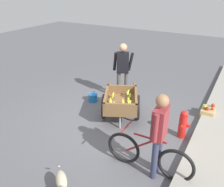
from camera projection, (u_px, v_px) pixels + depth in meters
name	position (u px, v px, depth m)	size (l,w,h in m)	color
ground_plane	(106.00, 122.00, 5.95)	(24.00, 24.00, 0.00)	#56565B
fruit_cart	(121.00, 103.00, 5.94)	(1.82, 1.40, 0.72)	brown
vendor_person	(123.00, 66.00, 6.73)	(0.33, 0.55, 1.66)	#4C4742
bicycle	(148.00, 155.00, 4.28)	(0.46, 1.66, 0.85)	black
cyclist_person	(159.00, 129.00, 3.95)	(0.52, 0.22, 1.61)	#333851
dog	(62.00, 182.00, 3.81)	(0.48, 0.53, 0.40)	beige
fire_hydrant	(183.00, 124.00, 5.24)	(0.25, 0.25, 0.67)	red
plastic_bucket	(93.00, 98.00, 6.93)	(0.25, 0.25, 0.23)	#1966B2
mixed_fruit_crate	(208.00, 112.00, 6.15)	(0.44, 0.32, 0.32)	tan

